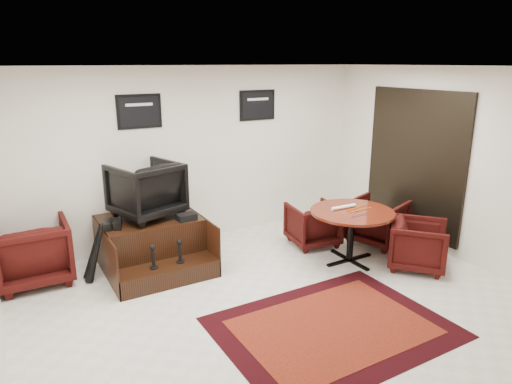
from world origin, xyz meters
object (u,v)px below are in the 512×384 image
shine_podium (153,245)px  meeting_table (352,217)px  shine_chair (146,187)px  armchair_side (33,249)px  table_chair_back (313,222)px  table_chair_corner (418,243)px  table_chair_window (377,219)px

shine_podium → meeting_table: meeting_table is taller
shine_chair → armchair_side: shine_chair is taller
meeting_table → table_chair_back: 0.87m
armchair_side → table_chair_corner: (4.77, -2.25, -0.08)m
table_chair_window → table_chair_corner: size_ratio=1.06×
shine_chair → table_chair_corner: (3.25, -2.09, -0.77)m
shine_chair → table_chair_corner: 3.94m
shine_chair → meeting_table: (2.57, -1.44, -0.46)m
shine_podium → table_chair_window: table_chair_window is taller
table_chair_corner → table_chair_back: bearing=76.9°
table_chair_window → shine_podium: bearing=55.2°
shine_podium → shine_chair: bearing=90.0°
meeting_table → table_chair_corner: 0.99m
meeting_table → table_chair_back: size_ratio=1.61×
shine_podium → armchair_side: bearing=168.5°
shine_chair → table_chair_back: size_ratio=1.18×
shine_chair → shine_podium: bearing=73.3°
armchair_side → table_chair_back: 4.08m
meeting_table → table_chair_corner: meeting_table is taller
armchair_side → table_chair_corner: bearing=155.6°
armchair_side → table_chair_back: size_ratio=1.25×
shine_chair → table_chair_window: 3.68m
table_chair_window → table_chair_corner: table_chair_window is taller
shine_podium → meeting_table: (2.57, -1.29, 0.36)m
shine_podium → armchair_side: 1.55m
shine_chair → table_chair_window: bearing=145.5°
armchair_side → meeting_table: armchair_side is taller
shine_podium → table_chair_window: size_ratio=1.76×
table_chair_back → table_chair_corner: bearing=126.8°
shine_chair → table_chair_corner: bearing=130.6°
shine_chair → meeting_table: size_ratio=0.73×
shine_podium → table_chair_corner: size_ratio=1.86×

